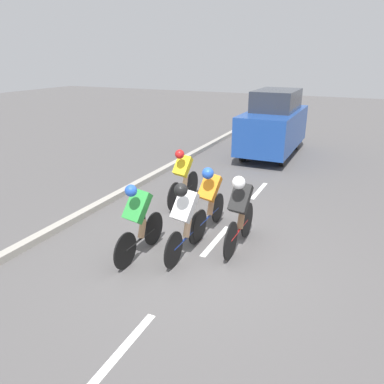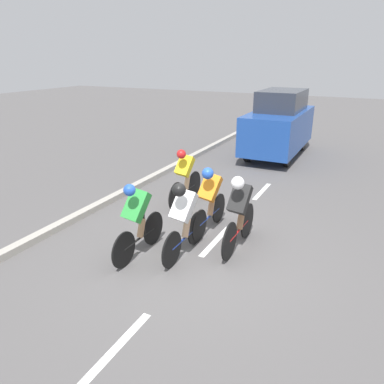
% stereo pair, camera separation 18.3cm
% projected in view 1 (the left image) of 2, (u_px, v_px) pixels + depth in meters
% --- Properties ---
extents(ground_plane, '(60.00, 60.00, 0.00)m').
position_uv_depth(ground_plane, '(204.00, 255.00, 6.91)').
color(ground_plane, '#565454').
extents(lane_stripe_near, '(0.12, 1.40, 0.01)m').
position_uv_depth(lane_stripe_near, '(124.00, 348.00, 4.72)').
color(lane_stripe_near, white).
rests_on(lane_stripe_near, ground).
extents(lane_stripe_mid, '(0.12, 1.40, 0.01)m').
position_uv_depth(lane_stripe_mid, '(216.00, 240.00, 7.44)').
color(lane_stripe_mid, white).
rests_on(lane_stripe_mid, ground).
extents(lane_stripe_far, '(0.12, 1.40, 0.01)m').
position_uv_depth(lane_stripe_far, '(259.00, 191.00, 10.17)').
color(lane_stripe_far, white).
rests_on(lane_stripe_far, ground).
extents(curb, '(0.20, 26.34, 0.14)m').
position_uv_depth(curb, '(88.00, 211.00, 8.68)').
color(curb, '#A8A399').
rests_on(curb, ground).
extents(cyclist_green, '(0.40, 1.61, 1.48)m').
position_uv_depth(cyclist_green, '(138.00, 218.00, 6.57)').
color(cyclist_green, black).
rests_on(cyclist_green, ground).
extents(cyclist_black, '(0.36, 1.71, 1.52)m').
position_uv_depth(cyclist_black, '(240.00, 210.00, 6.87)').
color(cyclist_black, black).
rests_on(cyclist_black, ground).
extents(cyclist_orange, '(0.41, 1.64, 1.47)m').
position_uv_depth(cyclist_orange, '(209.00, 197.00, 7.53)').
color(cyclist_orange, black).
rests_on(cyclist_orange, ground).
extents(cyclist_white, '(0.39, 1.61, 1.50)m').
position_uv_depth(cyclist_white, '(185.00, 217.00, 6.58)').
color(cyclist_white, black).
rests_on(cyclist_white, ground).
extents(cyclist_yellow, '(0.38, 1.66, 1.45)m').
position_uv_depth(cyclist_yellow, '(183.00, 176.00, 8.97)').
color(cyclist_yellow, black).
rests_on(cyclist_yellow, ground).
extents(support_car, '(1.70, 4.15, 2.31)m').
position_uv_depth(support_car, '(274.00, 124.00, 13.43)').
color(support_car, black).
rests_on(support_car, ground).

